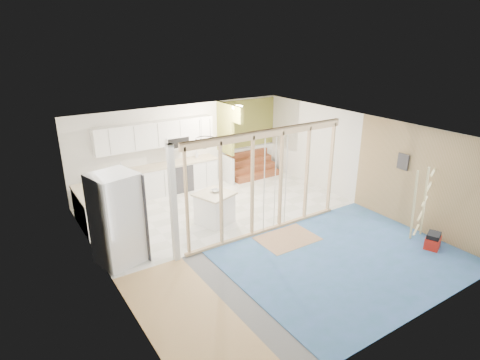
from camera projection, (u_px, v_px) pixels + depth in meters
room at (257, 185)px, 9.33m from camera, size 7.01×8.01×2.61m
floor_overlays at (257, 233)px, 9.87m from camera, size 7.00×8.00×0.03m
stud_frame at (249, 176)px, 9.13m from camera, size 4.66×0.14×2.60m
base_cabinets at (142, 188)px, 11.44m from camera, size 4.45×2.24×0.93m
upper_cabinets at (158, 135)px, 11.72m from camera, size 3.60×0.41×0.85m
green_partition at (243, 150)px, 13.38m from camera, size 2.25×1.51×2.60m
pot_rack at (205, 141)px, 10.42m from camera, size 0.52×0.52×0.72m
sheathing_panel at (424, 182)px, 9.54m from camera, size 0.02×4.00×2.60m
electrical_panel at (403, 162)px, 9.87m from camera, size 0.04×0.30×0.40m
ceiling_light at (237, 107)px, 11.98m from camera, size 0.32×0.32×0.08m
fridge at (117, 219)px, 8.31m from camera, size 1.05×1.02×2.00m
island at (215, 208)px, 10.24m from camera, size 1.07×1.07×0.83m
bowl at (215, 191)px, 10.18m from camera, size 0.25×0.25×0.06m
soap_bottle_a at (121, 168)px, 11.22m from camera, size 0.15×0.15×0.30m
soap_bottle_b at (197, 154)px, 12.61m from camera, size 0.11×0.12×0.21m
toolbox at (433, 241)px, 9.11m from camera, size 0.49×0.43×0.38m
ladder at (421, 203)px, 9.25m from camera, size 0.97×0.20×1.83m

